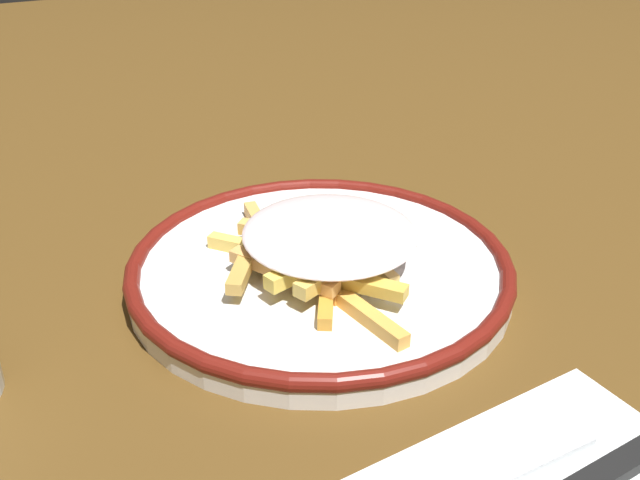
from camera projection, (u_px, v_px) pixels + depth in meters
ground_plane at (320, 282)px, 0.57m from camera, size 2.60×2.60×0.00m
plate at (320, 268)px, 0.57m from camera, size 0.30×0.30×0.02m
fries_heap at (322, 242)px, 0.55m from camera, size 0.23×0.16×0.03m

